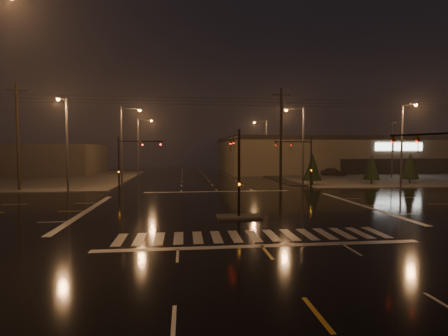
# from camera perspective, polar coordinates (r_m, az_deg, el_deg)

# --- Properties ---
(ground) EXTENTS (140.00, 140.00, 0.00)m
(ground) POSITION_cam_1_polar(r_m,az_deg,el_deg) (27.86, 1.15, -6.56)
(ground) COLOR black
(ground) RESTS_ON ground
(sidewalk_ne) EXTENTS (36.00, 36.00, 0.12)m
(sidewalk_ne) POSITION_cam_1_polar(r_m,az_deg,el_deg) (66.56, 23.85, -1.19)
(sidewalk_ne) COLOR #45433E
(sidewalk_ne) RESTS_ON ground
(sidewalk_nw) EXTENTS (36.00, 36.00, 0.12)m
(sidewalk_nw) POSITION_cam_1_polar(r_m,az_deg,el_deg) (63.13, -31.20, -1.58)
(sidewalk_nw) COLOR #45433E
(sidewalk_nw) RESTS_ON ground
(median_island) EXTENTS (3.00, 1.60, 0.15)m
(median_island) POSITION_cam_1_polar(r_m,az_deg,el_deg) (23.95, 2.45, -7.96)
(median_island) COLOR #45433E
(median_island) RESTS_ON ground
(crosswalk) EXTENTS (15.00, 2.60, 0.01)m
(crosswalk) POSITION_cam_1_polar(r_m,az_deg,el_deg) (19.16, 4.85, -10.97)
(crosswalk) COLOR beige
(crosswalk) RESTS_ON ground
(stop_bar_near) EXTENTS (16.00, 0.50, 0.01)m
(stop_bar_near) POSITION_cam_1_polar(r_m,az_deg,el_deg) (17.27, 6.19, -12.54)
(stop_bar_near) COLOR beige
(stop_bar_near) RESTS_ON ground
(stop_bar_far) EXTENTS (16.00, 0.50, 0.01)m
(stop_bar_far) POSITION_cam_1_polar(r_m,az_deg,el_deg) (38.67, -1.06, -3.86)
(stop_bar_far) COLOR beige
(stop_bar_far) RESTS_ON ground
(parking_lot) EXTENTS (50.00, 24.00, 0.08)m
(parking_lot) POSITION_cam_1_polar(r_m,az_deg,el_deg) (67.59, 28.36, -1.25)
(parking_lot) COLOR black
(parking_lot) RESTS_ON ground
(retail_building) EXTENTS (60.20, 28.30, 7.20)m
(retail_building) POSITION_cam_1_polar(r_m,az_deg,el_deg) (82.81, 21.28, 2.25)
(retail_building) COLOR #716651
(retail_building) RESTS_ON ground
(commercial_block) EXTENTS (30.00, 18.00, 5.60)m
(commercial_block) POSITION_cam_1_polar(r_m,az_deg,el_deg) (75.98, -30.93, 1.20)
(commercial_block) COLOR #413C3A
(commercial_block) RESTS_ON ground
(signal_mast_median) EXTENTS (0.25, 4.59, 6.00)m
(signal_mast_median) POSITION_cam_1_polar(r_m,az_deg,el_deg) (24.45, 2.13, 0.95)
(signal_mast_median) COLOR black
(signal_mast_median) RESTS_ON ground
(signal_mast_ne) EXTENTS (4.84, 1.86, 6.00)m
(signal_mast_ne) POSITION_cam_1_polar(r_m,az_deg,el_deg) (39.63, 12.87, 1.72)
(signal_mast_ne) COLOR black
(signal_mast_ne) RESTS_ON ground
(signal_mast_nw) EXTENTS (4.84, 1.86, 6.00)m
(signal_mast_nw) POSITION_cam_1_polar(r_m,az_deg,el_deg) (37.81, -15.42, 1.63)
(signal_mast_nw) COLOR black
(signal_mast_nw) RESTS_ON ground
(signal_mast_se) EXTENTS (1.55, 3.87, 6.00)m
(signal_mast_se) POSITION_cam_1_polar(r_m,az_deg,el_deg) (22.36, 31.95, 0.20)
(signal_mast_se) COLOR black
(signal_mast_se) RESTS_ON ground
(streetlight_1) EXTENTS (2.77, 0.32, 10.00)m
(streetlight_1) POSITION_cam_1_polar(r_m,az_deg,el_deg) (45.85, -16.03, 4.36)
(streetlight_1) COLOR #38383A
(streetlight_1) RESTS_ON ground
(streetlight_2) EXTENTS (2.77, 0.32, 10.00)m
(streetlight_2) POSITION_cam_1_polar(r_m,az_deg,el_deg) (61.68, -13.60, 4.01)
(streetlight_2) COLOR #38383A
(streetlight_2) RESTS_ON ground
(streetlight_3) EXTENTS (2.77, 0.32, 10.00)m
(streetlight_3) POSITION_cam_1_polar(r_m,az_deg,el_deg) (45.73, 12.44, 4.41)
(streetlight_3) COLOR #38383A
(streetlight_3) RESTS_ON ground
(streetlight_4) EXTENTS (2.77, 0.32, 10.00)m
(streetlight_4) POSITION_cam_1_polar(r_m,az_deg,el_deg) (64.96, 6.67, 4.02)
(streetlight_4) COLOR #38383A
(streetlight_4) RESTS_ON ground
(streetlight_5) EXTENTS (0.32, 2.77, 10.00)m
(streetlight_5) POSITION_cam_1_polar(r_m,az_deg,el_deg) (40.34, -24.42, 4.41)
(streetlight_5) COLOR #38383A
(streetlight_5) RESTS_ON ground
(streetlight_6) EXTENTS (0.32, 2.77, 10.00)m
(streetlight_6) POSITION_cam_1_polar(r_m,az_deg,el_deg) (46.23, 27.26, 4.13)
(streetlight_6) COLOR #38383A
(streetlight_6) RESTS_ON ground
(utility_pole_0) EXTENTS (2.20, 0.32, 12.00)m
(utility_pole_0) POSITION_cam_1_polar(r_m,az_deg,el_deg) (45.12, -30.62, 4.50)
(utility_pole_0) COLOR black
(utility_pole_0) RESTS_ON ground
(utility_pole_1) EXTENTS (2.20, 0.32, 12.00)m
(utility_pole_1) POSITION_cam_1_polar(r_m,az_deg,el_deg) (42.87, 9.28, 4.97)
(utility_pole_1) COLOR black
(utility_pole_1) RESTS_ON ground
(conifer_0) EXTENTS (2.26, 2.26, 4.23)m
(conifer_0) POSITION_cam_1_polar(r_m,az_deg,el_deg) (46.34, 14.27, 0.23)
(conifer_0) COLOR black
(conifer_0) RESTS_ON ground
(conifer_1) EXTENTS (2.13, 2.13, 4.03)m
(conifer_1) POSITION_cam_1_polar(r_m,az_deg,el_deg) (49.61, 22.96, 0.15)
(conifer_1) COLOR black
(conifer_1) RESTS_ON ground
(conifer_2) EXTENTS (2.25, 2.25, 4.21)m
(conifer_2) POSITION_cam_1_polar(r_m,az_deg,el_deg) (53.18, 28.11, 0.30)
(conifer_2) COLOR black
(conifer_2) RESTS_ON ground
(car_parked) EXTENTS (4.07, 4.52, 1.49)m
(car_parked) POSITION_cam_1_polar(r_m,az_deg,el_deg) (63.77, 17.34, -0.63)
(car_parked) COLOR black
(car_parked) RESTS_ON ground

